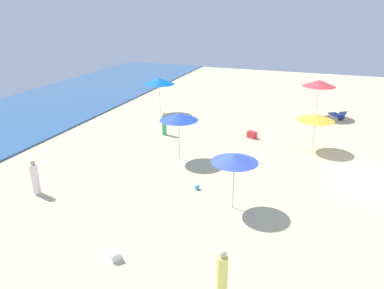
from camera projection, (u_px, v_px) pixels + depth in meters
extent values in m
plane|color=beige|center=(377.00, 183.00, 17.76)|extent=(60.00, 60.00, 0.00)
cylinder|color=silver|center=(160.00, 99.00, 28.66)|extent=(0.05, 0.05, 2.28)
cone|color=#075BB7|center=(159.00, 81.00, 28.17)|extent=(2.33, 2.33, 0.46)
cylinder|color=silver|center=(233.00, 185.00, 15.24)|extent=(0.05, 0.05, 2.09)
cone|color=blue|center=(235.00, 158.00, 14.80)|extent=(1.93, 1.93, 0.36)
cylinder|color=silver|center=(314.00, 135.00, 21.47)|extent=(0.05, 0.05, 1.80)
cone|color=yellow|center=(316.00, 117.00, 21.08)|extent=(2.12, 2.12, 0.36)
cylinder|color=silver|center=(317.00, 101.00, 27.87)|extent=(0.05, 0.05, 2.29)
cone|color=#D23D44|center=(319.00, 83.00, 27.37)|extent=(2.44, 2.44, 0.48)
cube|color=silver|center=(340.00, 117.00, 27.80)|extent=(1.07, 0.68, 0.19)
cube|color=silver|center=(333.00, 117.00, 27.69)|extent=(1.07, 0.68, 0.19)
cube|color=#3454BA|center=(337.00, 115.00, 27.70)|extent=(1.51, 1.28, 0.06)
cube|color=#3454BA|center=(342.00, 114.00, 27.03)|extent=(0.61, 0.70, 0.51)
cylinder|color=silver|center=(179.00, 140.00, 20.08)|extent=(0.05, 0.05, 2.25)
cone|color=blue|center=(179.00, 117.00, 19.62)|extent=(2.07, 2.07, 0.37)
cylinder|color=#F9EB6F|center=(222.00, 278.00, 10.59)|extent=(0.40, 0.40, 1.43)
sphere|color=beige|center=(223.00, 254.00, 10.30)|extent=(0.23, 0.23, 0.23)
cylinder|color=#40B860|center=(164.00, 125.00, 24.04)|extent=(0.42, 0.42, 1.27)
sphere|color=tan|center=(164.00, 114.00, 23.77)|extent=(0.25, 0.25, 0.25)
cylinder|color=white|center=(35.00, 179.00, 16.49)|extent=(0.44, 0.44, 1.43)
sphere|color=tan|center=(33.00, 163.00, 16.20)|extent=(0.20, 0.20, 0.20)
sphere|color=#41A5E3|center=(197.00, 187.00, 17.07)|extent=(0.25, 0.25, 0.25)
cube|color=silver|center=(114.00, 255.00, 12.43)|extent=(0.54, 0.57, 0.30)
cube|color=red|center=(252.00, 135.00, 23.61)|extent=(0.60, 0.67, 0.43)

